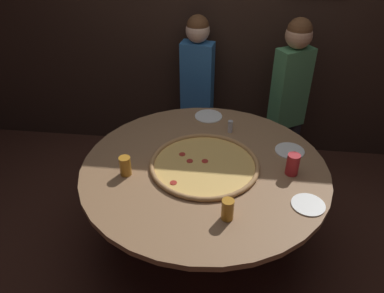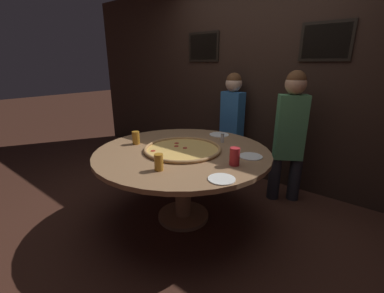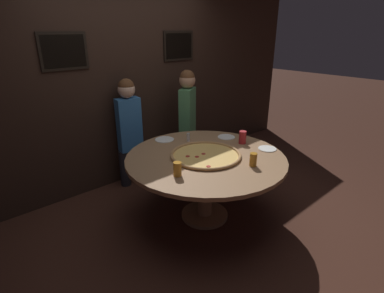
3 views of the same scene
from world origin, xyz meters
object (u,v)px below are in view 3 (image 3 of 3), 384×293
Objects in this scene: white_plate_near_front at (226,137)px; diner_side_left at (129,127)px; diner_centre_back at (187,116)px; dining_table at (205,167)px; drink_cup_beside_pizza at (243,137)px; giant_pizza at (206,155)px; white_plate_right_side at (165,140)px; white_plate_beside_cup at (267,149)px; drink_cup_near_left at (177,169)px; condiment_shaker at (188,137)px; drink_cup_far_right at (253,160)px.

diner_side_left is at bearing 128.27° from white_plate_near_front.
diner_centre_back is (0.07, 0.80, 0.09)m from white_plate_near_front.
dining_table is 0.65m from white_plate_near_front.
giant_pizza is at bearing 178.25° from drink_cup_beside_pizza.
white_plate_beside_cup is (0.67, -0.99, 0.00)m from white_plate_right_side.
giant_pizza is 0.64m from white_plate_near_front.
diner_centre_back is (1.16, 1.19, 0.03)m from drink_cup_near_left.
white_plate_beside_cup is 0.95× the size of white_plate_near_front.
drink_cup_beside_pizza is 0.27m from white_plate_near_front.
drink_cup_near_left is at bearing 171.87° from white_plate_beside_cup.
condiment_shaker reaches higher than white_plate_beside_cup.
diner_centre_back reaches higher than giant_pizza.
diner_side_left reaches higher than drink_cup_near_left.
giant_pizza is at bearing 109.68° from drink_cup_far_right.
drink_cup_near_left is at bearing -137.33° from condiment_shaker.
drink_cup_beside_pizza is 1.08m from drink_cup_near_left.
white_plate_beside_cup is 0.14× the size of diner_side_left.
dining_table is at bearing -108.97° from condiment_shaker.
drink_cup_far_right reaches higher than condiment_shaker.
diner_centre_back reaches higher than condiment_shaker.
white_plate_near_front is at bearing 95.43° from white_plate_beside_cup.
white_plate_right_side is 0.75m from white_plate_near_front.
white_plate_near_front is at bearing 22.47° from giant_pizza.
diner_side_left reaches higher than drink_cup_beside_pizza.
white_plate_beside_cup is 2.06× the size of condiment_shaker.
drink_cup_far_right is 0.50m from white_plate_beside_cup.
drink_cup_beside_pizza is at bearing 7.11° from drink_cup_near_left.
white_plate_beside_cup is (0.07, -0.30, -0.07)m from drink_cup_beside_pizza.
condiment_shaker is (-0.02, 0.93, -0.02)m from drink_cup_far_right.
diner_centre_back is at bearing 57.88° from giant_pizza.
condiment_shaker is (-0.42, 0.47, -0.02)m from drink_cup_beside_pizza.
diner_side_left reaches higher than drink_cup_far_right.
dining_table is 7.98× the size of white_plate_near_front.
dining_table is 8.36× the size of white_plate_beside_cup.
drink_cup_beside_pizza is 0.31m from white_plate_beside_cup.
giant_pizza is at bearing -108.91° from condiment_shaker.
diner_centre_back is (0.48, 1.52, 0.03)m from drink_cup_far_right.
dining_table is 0.51m from condiment_shaker.
condiment_shaker is 0.07× the size of diner_centre_back.
white_plate_near_front is 0.48m from condiment_shaker.
white_plate_beside_cup is 0.56m from white_plate_near_front.
drink_cup_far_right is 1.73m from diner_side_left.
diner_side_left is at bearing 101.68° from drink_cup_far_right.
diner_side_left reaches higher than white_plate_beside_cup.
diner_side_left is (-0.34, 0.76, 0.02)m from condiment_shaker.
diner_side_left is (-0.82, 1.53, 0.06)m from white_plate_beside_cup.
condiment_shaker reaches higher than white_plate_right_side.
white_plate_near_front is (0.59, 0.24, 0.13)m from dining_table.
dining_table is 1.25m from diner_side_left.
condiment_shaker reaches higher than white_plate_near_front.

